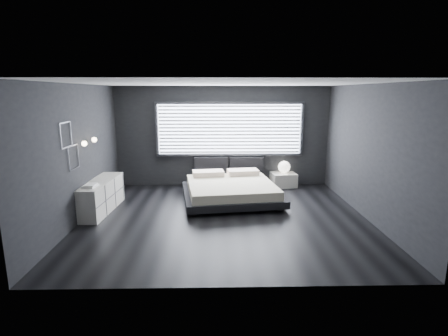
{
  "coord_description": "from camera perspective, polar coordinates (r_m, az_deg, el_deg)",
  "views": [
    {
      "loc": [
        -0.18,
        -7.09,
        2.63
      ],
      "look_at": [
        0.0,
        0.85,
        0.9
      ],
      "focal_mm": 28.0,
      "sensor_mm": 36.0,
      "label": 1
    }
  ],
  "objects": [
    {
      "name": "window",
      "position": [
        9.85,
        0.93,
        6.34
      ],
      "size": [
        4.14,
        0.09,
        1.52
      ],
      "color": "white",
      "rests_on": "ground"
    },
    {
      "name": "dresser",
      "position": [
        8.33,
        -19.46,
        -4.32
      ],
      "size": [
        0.6,
        1.78,
        0.7
      ],
      "color": "silver",
      "rests_on": "ground"
    },
    {
      "name": "room",
      "position": [
        7.2,
        0.15,
        2.45
      ],
      "size": [
        6.04,
        6.0,
        2.8
      ],
      "color": "black",
      "rests_on": "ground"
    },
    {
      "name": "sconce_far",
      "position": [
        8.26,
        -20.44,
        4.36
      ],
      "size": [
        0.18,
        0.11,
        0.11
      ],
      "color": "silver",
      "rests_on": "ground"
    },
    {
      "name": "wall_art_lower",
      "position": [
        7.45,
        -23.32,
        1.62
      ],
      "size": [
        0.01,
        0.48,
        0.48
      ],
      "color": "#47474C",
      "rests_on": "ground"
    },
    {
      "name": "nightstand",
      "position": [
        10.08,
        9.67,
        -1.88
      ],
      "size": [
        0.73,
        0.64,
        0.39
      ],
      "primitive_type": "cube",
      "rotation": [
        0.0,
        0.0,
        0.13
      ],
      "color": "silver",
      "rests_on": "ground"
    },
    {
      "name": "wall_art_upper",
      "position": [
        7.16,
        -24.38,
        4.94
      ],
      "size": [
        0.01,
        0.48,
        0.48
      ],
      "color": "#47474C",
      "rests_on": "ground"
    },
    {
      "name": "book_stack",
      "position": [
        7.77,
        -20.96,
        -2.71
      ],
      "size": [
        0.28,
        0.35,
        0.07
      ],
      "color": "white",
      "rests_on": "dresser"
    },
    {
      "name": "sconce_near",
      "position": [
        7.71,
        -21.87,
        3.72
      ],
      "size": [
        0.18,
        0.11,
        0.11
      ],
      "color": "silver",
      "rests_on": "ground"
    },
    {
      "name": "headboard",
      "position": [
        9.95,
        0.79,
        0.34
      ],
      "size": [
        1.96,
        0.16,
        0.52
      ],
      "color": "black",
      "rests_on": "ground"
    },
    {
      "name": "orb_lamp",
      "position": [
        10.03,
        9.79,
        0.18
      ],
      "size": [
        0.34,
        0.34,
        0.34
      ],
      "primitive_type": "sphere",
      "color": "white",
      "rests_on": "nightstand"
    },
    {
      "name": "bed",
      "position": [
        8.65,
        1.09,
        -3.52
      ],
      "size": [
        2.56,
        2.47,
        0.59
      ],
      "color": "black",
      "rests_on": "ground"
    }
  ]
}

